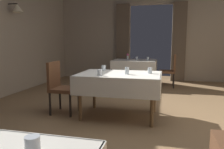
# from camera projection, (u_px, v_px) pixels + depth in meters

# --- Properties ---
(ground) EXTENTS (10.08, 10.08, 0.00)m
(ground) POSITION_uv_depth(u_px,v_px,m) (132.00, 120.00, 3.67)
(ground) COLOR olive
(wall_back) EXTENTS (6.40, 0.27, 3.00)m
(wall_back) POSITION_uv_depth(u_px,v_px,m) (151.00, 35.00, 7.48)
(wall_back) COLOR gray
(wall_back) RESTS_ON ground
(dining_table_mid) EXTENTS (1.38, 0.98, 0.75)m
(dining_table_mid) POSITION_uv_depth(u_px,v_px,m) (119.00, 79.00, 3.77)
(dining_table_mid) COLOR brown
(dining_table_mid) RESTS_ON ground
(dining_table_far) EXTENTS (1.27, 0.93, 0.75)m
(dining_table_far) POSITION_uv_depth(u_px,v_px,m) (135.00, 63.00, 6.57)
(dining_table_far) COLOR brown
(dining_table_far) RESTS_ON ground
(chair_mid_left) EXTENTS (0.44, 0.44, 0.93)m
(chair_mid_left) POSITION_uv_depth(u_px,v_px,m) (60.00, 85.00, 3.98)
(chair_mid_left) COLOR black
(chair_mid_left) RESTS_ON ground
(chair_far_right) EXTENTS (0.44, 0.44, 0.93)m
(chair_far_right) POSITION_uv_depth(u_px,v_px,m) (170.00, 69.00, 6.31)
(chair_far_right) COLOR black
(chair_far_right) RESTS_ON ground
(glass_near_b) EXTENTS (0.07, 0.07, 0.10)m
(glass_near_b) POSITION_uv_depth(u_px,v_px,m) (33.00, 147.00, 1.01)
(glass_near_b) COLOR silver
(glass_near_b) RESTS_ON dining_table_near
(glass_mid_a) EXTENTS (0.07, 0.07, 0.10)m
(glass_mid_a) POSITION_uv_depth(u_px,v_px,m) (150.00, 70.00, 3.75)
(glass_mid_a) COLOR silver
(glass_mid_a) RESTS_ON dining_table_mid
(glass_mid_b) EXTENTS (0.08, 0.08, 0.10)m
(glass_mid_b) POSITION_uv_depth(u_px,v_px,m) (104.00, 68.00, 4.14)
(glass_mid_b) COLOR silver
(glass_mid_b) RESTS_ON dining_table_mid
(glass_mid_c) EXTENTS (0.08, 0.08, 0.10)m
(glass_mid_c) POSITION_uv_depth(u_px,v_px,m) (100.00, 72.00, 3.51)
(glass_mid_c) COLOR silver
(glass_mid_c) RESTS_ON dining_table_mid
(glass_mid_d) EXTENTS (0.07, 0.07, 0.12)m
(glass_mid_d) POSITION_uv_depth(u_px,v_px,m) (127.00, 71.00, 3.65)
(glass_mid_d) COLOR silver
(glass_mid_d) RESTS_ON dining_table_mid
(flower_vase_far) EXTENTS (0.07, 0.07, 0.18)m
(flower_vase_far) POSITION_uv_depth(u_px,v_px,m) (128.00, 56.00, 6.68)
(flower_vase_far) COLOR silver
(flower_vase_far) RESTS_ON dining_table_far
(glass_far_b) EXTENTS (0.07, 0.07, 0.10)m
(glass_far_b) POSITION_uv_depth(u_px,v_px,m) (148.00, 59.00, 6.37)
(glass_far_b) COLOR silver
(glass_far_b) RESTS_ON dining_table_far
(glass_far_c) EXTENTS (0.07, 0.07, 0.09)m
(glass_far_c) POSITION_uv_depth(u_px,v_px,m) (137.00, 58.00, 6.64)
(glass_far_c) COLOR silver
(glass_far_c) RESTS_ON dining_table_far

